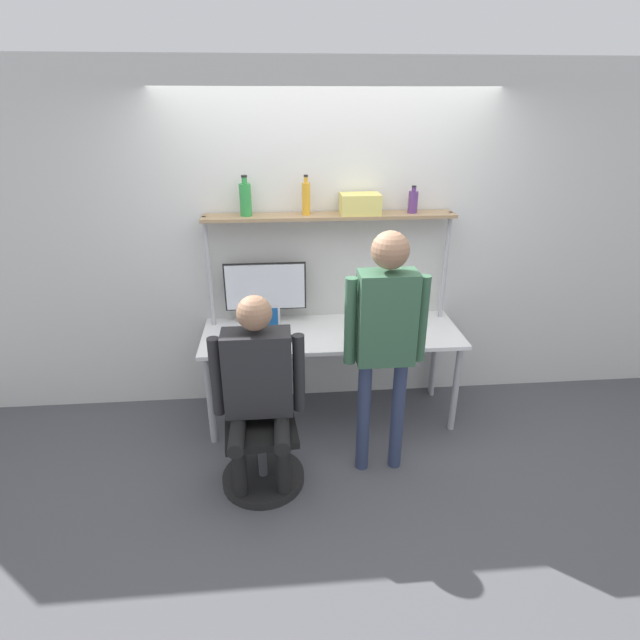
{
  "coord_description": "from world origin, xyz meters",
  "views": [
    {
      "loc": [
        -0.39,
        -3.12,
        2.42
      ],
      "look_at": [
        -0.14,
        -0.19,
        1.11
      ],
      "focal_mm": 28.0,
      "sensor_mm": 36.0,
      "label": 1
    }
  ],
  "objects": [
    {
      "name": "monitor",
      "position": [
        -0.5,
        0.58,
        1.05
      ],
      "size": [
        0.64,
        0.17,
        0.5
      ],
      "color": "black",
      "rests_on": "desk"
    },
    {
      "name": "laptop",
      "position": [
        -0.54,
        0.24,
        0.83
      ],
      "size": [
        0.29,
        0.26,
        0.25
      ],
      "color": "#BCBCC1",
      "rests_on": "desk"
    },
    {
      "name": "person_standing",
      "position": [
        0.27,
        -0.3,
        1.1
      ],
      "size": [
        0.53,
        0.23,
        1.72
      ],
      "color": "#2D3856",
      "rests_on": "ground_plane"
    },
    {
      "name": "cell_phone",
      "position": [
        -0.33,
        0.25,
        0.77
      ],
      "size": [
        0.07,
        0.15,
        0.01
      ],
      "color": "silver",
      "rests_on": "desk"
    },
    {
      "name": "wall_back",
      "position": [
        0.0,
        0.73,
        1.35
      ],
      "size": [
        8.0,
        0.06,
        2.7
      ],
      "color": "silver",
      "rests_on": "ground_plane"
    },
    {
      "name": "bottle_amber",
      "position": [
        -0.18,
        0.58,
        1.75
      ],
      "size": [
        0.06,
        0.06,
        0.29
      ],
      "color": "gold",
      "rests_on": "shelf_unit"
    },
    {
      "name": "desk",
      "position": [
        0.0,
        0.36,
        0.69
      ],
      "size": [
        1.99,
        0.68,
        0.76
      ],
      "color": "white",
      "rests_on": "ground_plane"
    },
    {
      "name": "bottle_green",
      "position": [
        -0.62,
        0.58,
        1.75
      ],
      "size": [
        0.09,
        0.09,
        0.29
      ],
      "color": "#2D8C3F",
      "rests_on": "shelf_unit"
    },
    {
      "name": "office_chair",
      "position": [
        -0.55,
        -0.35,
        0.28
      ],
      "size": [
        0.56,
        0.56,
        0.92
      ],
      "color": "black",
      "rests_on": "ground_plane"
    },
    {
      "name": "ground_plane",
      "position": [
        0.0,
        0.0,
        0.0
      ],
      "size": [
        12.0,
        12.0,
        0.0
      ],
      "primitive_type": "plane",
      "color": "#4C4C51"
    },
    {
      "name": "person_seated",
      "position": [
        -0.55,
        -0.4,
        0.8
      ],
      "size": [
        0.59,
        0.47,
        1.36
      ],
      "color": "black",
      "rests_on": "ground_plane"
    },
    {
      "name": "storage_box",
      "position": [
        0.23,
        0.58,
        1.7
      ],
      "size": [
        0.29,
        0.2,
        0.15
      ],
      "color": "#DBCC66",
      "rests_on": "shelf_unit"
    },
    {
      "name": "bottle_purple",
      "position": [
        0.63,
        0.58,
        1.72
      ],
      "size": [
        0.07,
        0.07,
        0.2
      ],
      "color": "#593372",
      "rests_on": "shelf_unit"
    },
    {
      "name": "shelf_unit",
      "position": [
        0.0,
        0.58,
        1.39
      ],
      "size": [
        1.89,
        0.22,
        1.63
      ],
      "color": "#997A56",
      "rests_on": "ground_plane"
    }
  ]
}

